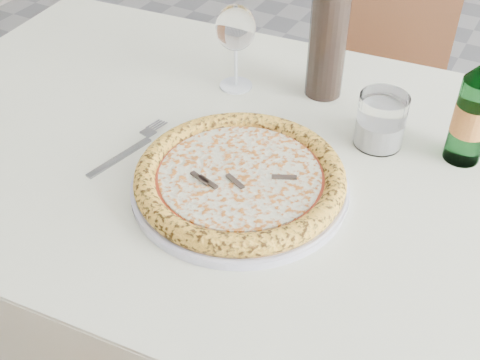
{
  "coord_description": "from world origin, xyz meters",
  "views": [
    {
      "loc": [
        0.18,
        -0.92,
        1.4
      ],
      "look_at": [
        -0.17,
        -0.27,
        0.78
      ],
      "focal_mm": 45.0,
      "sensor_mm": 36.0,
      "label": 1
    }
  ],
  "objects_px": {
    "dining_table": "(266,194)",
    "wine_bottle": "(328,35)",
    "wine_glass": "(236,30)",
    "beer_bottle": "(474,111)",
    "pizza": "(240,177)",
    "plate": "(240,185)",
    "chair_far": "(374,67)",
    "tumbler": "(380,124)"
  },
  "relations": [
    {
      "from": "dining_table",
      "to": "wine_glass",
      "type": "relative_size",
      "value": 8.83
    },
    {
      "from": "pizza",
      "to": "beer_bottle",
      "type": "height_order",
      "value": "beer_bottle"
    },
    {
      "from": "plate",
      "to": "dining_table",
      "type": "bearing_deg",
      "value": 90.0
    },
    {
      "from": "beer_bottle",
      "to": "wine_glass",
      "type": "bearing_deg",
      "value": 177.74
    },
    {
      "from": "chair_far",
      "to": "beer_bottle",
      "type": "bearing_deg",
      "value": -61.35
    },
    {
      "from": "tumbler",
      "to": "wine_bottle",
      "type": "xyz_separation_m",
      "value": [
        -0.15,
        0.11,
        0.09
      ]
    },
    {
      "from": "pizza",
      "to": "wine_bottle",
      "type": "bearing_deg",
      "value": 89.62
    },
    {
      "from": "wine_glass",
      "to": "wine_bottle",
      "type": "height_order",
      "value": "wine_bottle"
    },
    {
      "from": "dining_table",
      "to": "beer_bottle",
      "type": "distance_m",
      "value": 0.38
    },
    {
      "from": "plate",
      "to": "tumbler",
      "type": "bearing_deg",
      "value": 56.21
    },
    {
      "from": "wine_glass",
      "to": "tumbler",
      "type": "distance_m",
      "value": 0.33
    },
    {
      "from": "chair_far",
      "to": "tumbler",
      "type": "xyz_separation_m",
      "value": [
        0.2,
        -0.65,
        0.27
      ]
    },
    {
      "from": "chair_far",
      "to": "wine_bottle",
      "type": "distance_m",
      "value": 0.65
    },
    {
      "from": "plate",
      "to": "pizza",
      "type": "distance_m",
      "value": 0.02
    },
    {
      "from": "pizza",
      "to": "wine_glass",
      "type": "xyz_separation_m",
      "value": [
        -0.16,
        0.28,
        0.1
      ]
    },
    {
      "from": "wine_glass",
      "to": "tumbler",
      "type": "height_order",
      "value": "wine_glass"
    },
    {
      "from": "beer_bottle",
      "to": "wine_bottle",
      "type": "bearing_deg",
      "value": 164.52
    },
    {
      "from": "dining_table",
      "to": "chair_far",
      "type": "relative_size",
      "value": 1.66
    },
    {
      "from": "beer_bottle",
      "to": "wine_bottle",
      "type": "distance_m",
      "value": 0.31
    },
    {
      "from": "plate",
      "to": "tumbler",
      "type": "height_order",
      "value": "tumbler"
    },
    {
      "from": "wine_glass",
      "to": "wine_bottle",
      "type": "distance_m",
      "value": 0.18
    },
    {
      "from": "plate",
      "to": "wine_glass",
      "type": "height_order",
      "value": "wine_glass"
    },
    {
      "from": "chair_far",
      "to": "wine_bottle",
      "type": "relative_size",
      "value": 3.13
    },
    {
      "from": "dining_table",
      "to": "wine_bottle",
      "type": "relative_size",
      "value": 5.19
    },
    {
      "from": "wine_bottle",
      "to": "plate",
      "type": "bearing_deg",
      "value": -90.38
    },
    {
      "from": "plate",
      "to": "beer_bottle",
      "type": "bearing_deg",
      "value": 41.26
    },
    {
      "from": "wine_glass",
      "to": "beer_bottle",
      "type": "xyz_separation_m",
      "value": [
        0.46,
        -0.02,
        -0.03
      ]
    },
    {
      "from": "dining_table",
      "to": "pizza",
      "type": "xyz_separation_m",
      "value": [
        -0.0,
        -0.1,
        0.11
      ]
    },
    {
      "from": "chair_far",
      "to": "pizza",
      "type": "xyz_separation_m",
      "value": [
        0.04,
        -0.88,
        0.25
      ]
    },
    {
      "from": "dining_table",
      "to": "plate",
      "type": "relative_size",
      "value": 4.35
    },
    {
      "from": "pizza",
      "to": "wine_glass",
      "type": "distance_m",
      "value": 0.34
    },
    {
      "from": "plate",
      "to": "beer_bottle",
      "type": "xyz_separation_m",
      "value": [
        0.3,
        0.26,
        0.09
      ]
    },
    {
      "from": "dining_table",
      "to": "beer_bottle",
      "type": "height_order",
      "value": "beer_bottle"
    },
    {
      "from": "dining_table",
      "to": "beer_bottle",
      "type": "xyz_separation_m",
      "value": [
        0.3,
        0.16,
        0.18
      ]
    },
    {
      "from": "dining_table",
      "to": "pizza",
      "type": "distance_m",
      "value": 0.15
    },
    {
      "from": "chair_far",
      "to": "beer_bottle",
      "type": "height_order",
      "value": "beer_bottle"
    },
    {
      "from": "plate",
      "to": "tumbler",
      "type": "distance_m",
      "value": 0.28
    },
    {
      "from": "wine_bottle",
      "to": "dining_table",
      "type": "bearing_deg",
      "value": -90.54
    },
    {
      "from": "wine_glass",
      "to": "tumbler",
      "type": "relative_size",
      "value": 1.8
    },
    {
      "from": "plate",
      "to": "wine_glass",
      "type": "bearing_deg",
      "value": 120.26
    },
    {
      "from": "dining_table",
      "to": "chair_far",
      "type": "bearing_deg",
      "value": 93.27
    },
    {
      "from": "dining_table",
      "to": "wine_bottle",
      "type": "bearing_deg",
      "value": 89.46
    }
  ]
}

